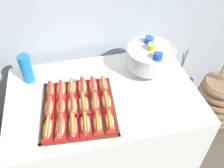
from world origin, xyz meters
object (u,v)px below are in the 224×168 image
object	(u,v)px
hot_dog_3	(85,124)
cup_stack	(27,69)
hot_dog_11	(106,102)
buffet_table	(104,124)
hot_dog_0	(48,129)
hot_dog_6	(49,108)
hot_dog_1	(60,127)
hot_dog_9	(84,104)
hot_dog_4	(98,123)
hot_dog_12	(50,90)
hot_dog_13	(61,89)
hot_dog_5	(110,122)
punch_bowl	(151,56)
hot_dog_17	(104,85)
hot_dog_14	(72,88)
hot_dog_7	(61,107)
hot_dog_16	(93,86)
hot_dog_15	(82,87)
floor_vase	(217,100)
serving_tray	(79,108)
hot_dog_2	(73,126)
hot_dog_10	(95,103)

from	to	relation	value
hot_dog_3	cup_stack	world-z (taller)	cup_stack
hot_dog_11	buffet_table	bearing A→B (deg)	89.67
hot_dog_0	hot_dog_6	size ratio (longest dim) A/B	1.07
hot_dog_1	hot_dog_9	distance (m)	0.22
hot_dog_3	hot_dog_4	xyz separation A→B (m)	(0.07, -0.01, -0.00)
buffet_table	hot_dog_12	distance (m)	0.53
hot_dog_9	hot_dog_13	size ratio (longest dim) A/B	1.06
hot_dog_5	punch_bowl	distance (m)	0.61
hot_dog_0	cup_stack	xyz separation A→B (m)	(-0.12, 0.51, 0.08)
hot_dog_1	hot_dog_3	bearing A→B (deg)	-4.79
hot_dog_17	hot_dog_14	bearing A→B (deg)	175.21
hot_dog_6	hot_dog_12	world-z (taller)	hot_dog_12
hot_dog_12	punch_bowl	size ratio (longest dim) A/B	0.44
hot_dog_4	hot_dog_7	size ratio (longest dim) A/B	1.07
hot_dog_16	hot_dog_15	bearing A→B (deg)	175.21
buffet_table	hot_dog_15	xyz separation A→B (m)	(-0.14, 0.05, 0.39)
hot_dog_15	hot_dog_16	xyz separation A→B (m)	(0.07, -0.01, 0.00)
floor_vase	hot_dog_14	xyz separation A→B (m)	(-1.38, -0.10, 0.56)
buffet_table	hot_dog_3	distance (m)	0.50
hot_dog_16	floor_vase	bearing A→B (deg)	5.36
hot_dog_7	hot_dog_12	distance (m)	0.18
serving_tray	hot_dog_1	distance (m)	0.20
hot_dog_5	hot_dog_12	world-z (taller)	hot_dog_12
hot_dog_5	punch_bowl	size ratio (longest dim) A/B	0.45
hot_dog_7	hot_dog_12	world-z (taller)	hot_dog_12
hot_dog_2	hot_dog_15	bearing A→B (deg)	72.40
hot_dog_6	hot_dog_17	world-z (taller)	hot_dog_6
hot_dog_15	hot_dog_17	world-z (taller)	same
hot_dog_11	hot_dog_1	bearing A→B (deg)	-155.98
hot_dog_10	hot_dog_11	bearing A→B (deg)	-4.79
hot_dog_10	hot_dog_17	bearing A→B (deg)	60.76
hot_dog_1	hot_dog_7	xyz separation A→B (m)	(0.01, 0.16, -0.00)
hot_dog_5	hot_dog_6	world-z (taller)	hot_dog_6
hot_dog_2	hot_dog_4	bearing A→B (deg)	-4.79
hot_dog_16	hot_dog_17	distance (m)	0.08
hot_dog_16	punch_bowl	distance (m)	0.48
buffet_table	punch_bowl	distance (m)	0.65
serving_tray	hot_dog_13	size ratio (longest dim) A/B	3.27
hot_dog_10	hot_dog_12	distance (m)	0.34
hot_dog_13	hot_dog_14	distance (m)	0.08
hot_dog_7	hot_dog_16	world-z (taller)	hot_dog_16
hot_dog_4	hot_dog_5	xyz separation A→B (m)	(0.07, -0.01, 0.00)
hot_dog_6	serving_tray	bearing A→B (deg)	-4.79
hot_dog_4	hot_dog_9	size ratio (longest dim) A/B	0.93
hot_dog_1	hot_dog_11	size ratio (longest dim) A/B	1.14
serving_tray	hot_dog_12	xyz separation A→B (m)	(-0.17, 0.18, 0.03)
hot_dog_17	hot_dog_7	bearing A→B (deg)	-155.98
buffet_table	hot_dog_4	size ratio (longest dim) A/B	7.89
hot_dog_4	hot_dog_16	world-z (taller)	hot_dog_16
hot_dog_3	hot_dog_1	bearing A→B (deg)	175.21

